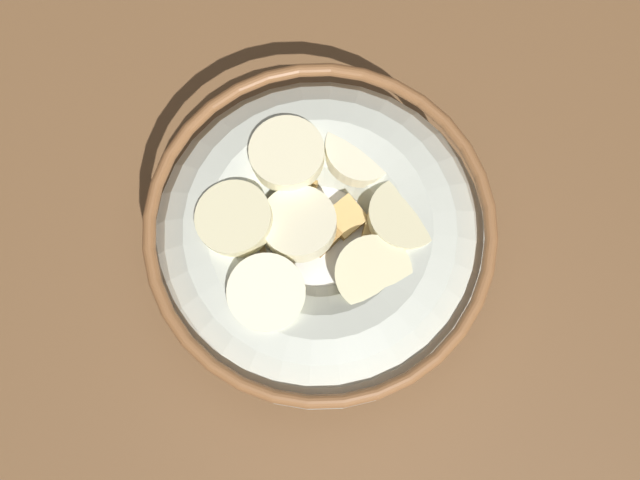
# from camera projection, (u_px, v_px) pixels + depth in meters

# --- Properties ---
(ground_plane) EXTENTS (1.18, 1.18, 0.02)m
(ground_plane) POSITION_uv_depth(u_px,v_px,m) (320.00, 258.00, 0.43)
(ground_plane) COLOR brown
(cereal_bowl) EXTENTS (0.16, 0.16, 0.06)m
(cereal_bowl) POSITION_uv_depth(u_px,v_px,m) (320.00, 239.00, 0.39)
(cereal_bowl) COLOR beige
(cereal_bowl) RESTS_ON ground_plane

